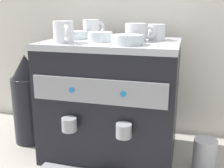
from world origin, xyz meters
name	(u,v)px	position (x,y,z in m)	size (l,w,h in m)	color
ground_plane	(112,151)	(0.00, 0.00, 0.00)	(4.00, 4.00, 0.00)	#9E998E
tiled_backsplash_wall	(128,28)	(0.00, 0.31, 0.53)	(2.80, 0.03, 1.06)	silver
espresso_machine	(112,100)	(0.00, 0.00, 0.25)	(0.54, 0.50, 0.50)	black
ceramic_cup_0	(157,32)	(0.17, 0.07, 0.53)	(0.07, 0.10, 0.07)	white
ceramic_cup_1	(64,32)	(-0.16, -0.11, 0.54)	(0.09, 0.11, 0.08)	white
ceramic_cup_2	(92,28)	(-0.13, 0.13, 0.54)	(0.09, 0.11, 0.08)	white
ceramic_cup_3	(137,32)	(0.10, 0.01, 0.53)	(0.12, 0.08, 0.07)	white
ceramic_bowl_0	(100,37)	(-0.04, -0.03, 0.52)	(0.10, 0.10, 0.04)	silver
ceramic_bowl_1	(127,40)	(0.09, -0.10, 0.51)	(0.11, 0.11, 0.04)	silver
ceramic_bowl_2	(74,35)	(-0.18, 0.03, 0.51)	(0.11, 0.11, 0.03)	silver
coffee_grinder	(28,101)	(-0.41, 0.00, 0.20)	(0.14, 0.14, 0.42)	black
milk_pitcher	(205,154)	(0.39, -0.04, 0.06)	(0.09, 0.09, 0.13)	#B7B7BC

